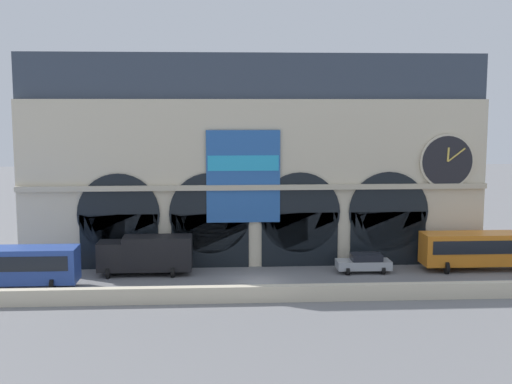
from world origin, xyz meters
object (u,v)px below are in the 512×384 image
(box_truck_midwest, at_px, (147,254))
(car_mideast, at_px, (364,263))
(bus_east, at_px, (488,249))
(bus_west, at_px, (2,265))

(box_truck_midwest, relative_size, car_mideast, 1.70)
(box_truck_midwest, distance_m, car_mideast, 17.69)
(box_truck_midwest, height_order, bus_east, box_truck_midwest)
(car_mideast, relative_size, bus_east, 0.40)
(bus_east, bearing_deg, bus_west, -174.69)
(bus_west, relative_size, box_truck_midwest, 1.47)
(car_mideast, bearing_deg, bus_east, 1.48)
(bus_west, height_order, car_mideast, bus_west)
(bus_west, bearing_deg, bus_east, 5.31)
(box_truck_midwest, bearing_deg, bus_east, -0.15)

